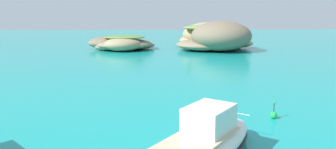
% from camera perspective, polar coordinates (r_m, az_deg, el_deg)
% --- Properties ---
extents(islet_large, '(24.93, 30.31, 7.08)m').
position_cam_1_polar(islet_large, '(79.02, 8.46, 6.84)').
color(islet_large, '#756651').
rests_on(islet_large, ground).
extents(islet_small, '(20.51, 19.70, 3.57)m').
position_cam_1_polar(islet_small, '(76.77, -8.68, 5.70)').
color(islet_small, '#9E8966').
rests_on(islet_small, ground).
extents(motorboat_white, '(8.85, 9.76, 2.99)m').
position_cam_1_polar(motorboat_white, '(17.15, 6.88, -12.59)').
color(motorboat_white, white).
rests_on(motorboat_white, ground).
extents(channel_buoy, '(0.56, 0.56, 1.48)m').
position_cam_1_polar(channel_buoy, '(25.30, 19.08, -7.04)').
color(channel_buoy, green).
rests_on(channel_buoy, ground).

